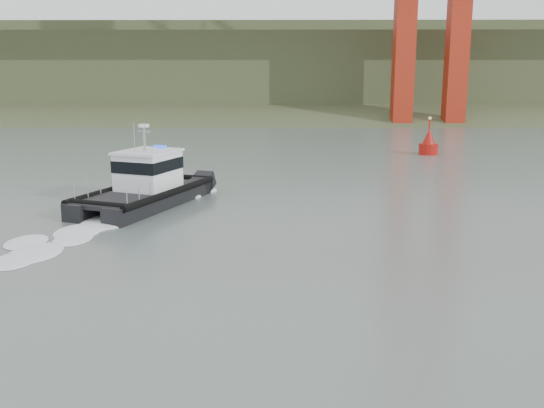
{
  "coord_description": "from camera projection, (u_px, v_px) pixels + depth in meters",
  "views": [
    {
      "loc": [
        -1.05,
        -19.26,
        8.08
      ],
      "look_at": [
        -1.29,
        6.77,
        2.4
      ],
      "focal_mm": 40.0,
      "sensor_mm": 36.0,
      "label": 1
    }
  ],
  "objects": [
    {
      "name": "headlands",
      "position": [
        282.0,
        77.0,
        141.64
      ],
      "size": [
        500.0,
        105.36,
        27.12
      ],
      "color": "#3D502D",
      "rests_on": "ground"
    },
    {
      "name": "ground",
      "position": [
        308.0,
        316.0,
        20.53
      ],
      "size": [
        400.0,
        400.0,
        0.0
      ],
      "primitive_type": "plane",
      "color": "slate",
      "rests_on": "ground"
    },
    {
      "name": "patrol_boat",
      "position": [
        146.0,
        184.0,
        37.37
      ],
      "size": [
        7.44,
        11.33,
        5.17
      ],
      "rotation": [
        0.0,
        0.0,
        -0.37
      ],
      "color": "black",
      "rests_on": "ground"
    },
    {
      "name": "nav_buoy",
      "position": [
        429.0,
        144.0,
        60.59
      ],
      "size": [
        1.91,
        1.91,
        3.97
      ],
      "color": "#A2120B",
      "rests_on": "ground"
    }
  ]
}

